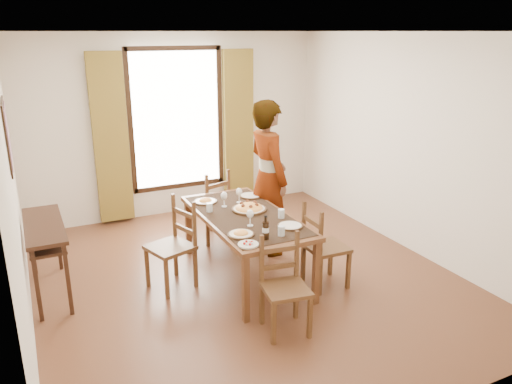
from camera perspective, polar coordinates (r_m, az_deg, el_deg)
name	(u,v)px	position (r m, az deg, el deg)	size (l,w,h in m)	color
ground	(246,278)	(5.82, -1.18, -9.75)	(5.00, 5.00, 0.00)	#482216
room_shell	(239,144)	(5.39, -1.90, 5.50)	(4.60, 5.10, 2.74)	silver
console_table	(45,234)	(5.67, -23.00, -4.43)	(0.38, 1.20, 0.80)	#321B10
dining_table	(245,220)	(5.58, -1.23, -3.21)	(0.91, 1.86, 0.76)	brown
chair_west	(173,247)	(5.53, -9.47, -6.24)	(0.55, 0.55, 0.99)	#4E2D1A
chair_north	(211,208)	(6.69, -5.21, -1.78)	(0.55, 0.55, 0.98)	#4E2D1A
chair_south	(284,288)	(4.72, 3.26, -10.93)	(0.47, 0.47, 0.92)	#4E2D1A
chair_east	(324,249)	(5.52, 7.72, -6.43)	(0.43, 0.43, 0.95)	#4E2D1A
man	(268,178)	(6.18, 1.41, 1.63)	(0.48, 0.72, 1.93)	gray
plate_sw	(241,233)	(5.00, -1.73, -4.67)	(0.27, 0.27, 0.05)	silver
plate_se	(290,224)	(5.21, 3.94, -3.70)	(0.27, 0.27, 0.05)	silver
plate_nw	(205,200)	(5.97, -5.80, -0.93)	(0.27, 0.27, 0.05)	silver
plate_ne	(250,194)	(6.14, -0.64, -0.28)	(0.27, 0.27, 0.05)	silver
pasta_platter	(249,206)	(5.66, -0.80, -1.63)	(0.40, 0.40, 0.10)	#DB5B1C
caprese_plate	(248,243)	(4.77, -0.90, -5.88)	(0.20, 0.20, 0.04)	silver
wine_glass_a	(250,218)	(5.20, -0.68, -2.96)	(0.08, 0.08, 0.18)	white
wine_glass_b	(239,195)	(5.91, -1.94, -0.37)	(0.08, 0.08, 0.18)	white
wine_glass_c	(224,199)	(5.78, -3.66, -0.82)	(0.08, 0.08, 0.18)	white
tumbler_a	(281,214)	(5.44, 2.91, -2.49)	(0.07, 0.07, 0.10)	silver
tumbler_b	(209,207)	(5.65, -5.35, -1.75)	(0.07, 0.07, 0.10)	silver
tumbler_c	(281,231)	(4.98, 2.92, -4.45)	(0.07, 0.07, 0.10)	silver
wine_bottle	(266,227)	(4.87, 1.11, -4.06)	(0.07, 0.07, 0.25)	black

